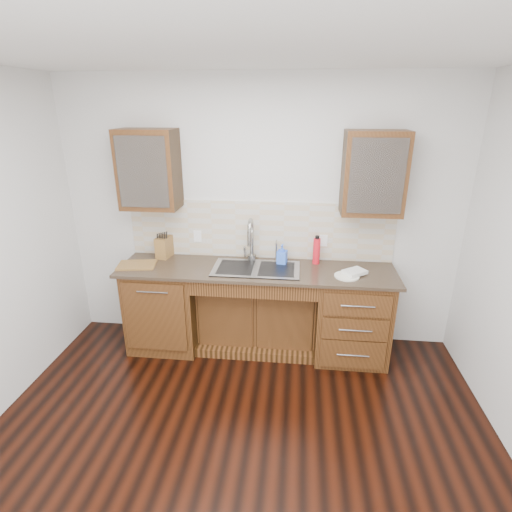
# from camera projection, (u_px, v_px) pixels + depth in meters

# --- Properties ---
(ground) EXTENTS (4.00, 3.50, 0.10)m
(ground) POSITION_uv_depth(u_px,v_px,m) (235.00, 465.00, 2.91)
(ground) COLOR black
(ceiling) EXTENTS (4.00, 3.50, 0.10)m
(ceiling) POSITION_uv_depth(u_px,v_px,m) (224.00, 29.00, 1.91)
(ceiling) COLOR white
(ceiling) RESTS_ON wall_back
(wall_back) EXTENTS (4.00, 0.10, 2.70)m
(wall_back) POSITION_uv_depth(u_px,v_px,m) (260.00, 215.00, 4.08)
(wall_back) COLOR silver
(wall_back) RESTS_ON ground
(base_cabinet_left) EXTENTS (0.70, 0.62, 0.88)m
(base_cabinet_left) POSITION_uv_depth(u_px,v_px,m) (166.00, 306.00, 4.17)
(base_cabinet_left) COLOR #593014
(base_cabinet_left) RESTS_ON ground
(base_cabinet_center) EXTENTS (1.20, 0.44, 0.70)m
(base_cabinet_center) POSITION_uv_depth(u_px,v_px,m) (257.00, 314.00, 4.19)
(base_cabinet_center) COLOR #593014
(base_cabinet_center) RESTS_ON ground
(base_cabinet_right) EXTENTS (0.70, 0.62, 0.88)m
(base_cabinet_right) POSITION_uv_depth(u_px,v_px,m) (351.00, 315.00, 3.98)
(base_cabinet_right) COLOR #593014
(base_cabinet_right) RESTS_ON ground
(countertop) EXTENTS (2.70, 0.65, 0.03)m
(countertop) POSITION_uv_depth(u_px,v_px,m) (256.00, 270.00, 3.90)
(countertop) COLOR #84705B
(countertop) RESTS_ON base_cabinet_left
(backsplash) EXTENTS (2.70, 0.02, 0.59)m
(backsplash) POSITION_uv_depth(u_px,v_px,m) (260.00, 230.00, 4.08)
(backsplash) COLOR beige
(backsplash) RESTS_ON wall_back
(sink) EXTENTS (0.84, 0.46, 0.19)m
(sink) POSITION_uv_depth(u_px,v_px,m) (256.00, 277.00, 3.91)
(sink) COLOR #9E9EA5
(sink) RESTS_ON countertop
(faucet) EXTENTS (0.04, 0.04, 0.40)m
(faucet) POSITION_uv_depth(u_px,v_px,m) (252.00, 242.00, 4.03)
(faucet) COLOR #999993
(faucet) RESTS_ON countertop
(filter_tap) EXTENTS (0.02, 0.02, 0.24)m
(filter_tap) POSITION_uv_depth(u_px,v_px,m) (276.00, 250.00, 4.04)
(filter_tap) COLOR #999993
(filter_tap) RESTS_ON countertop
(upper_cabinet_left) EXTENTS (0.55, 0.34, 0.75)m
(upper_cabinet_left) POSITION_uv_depth(u_px,v_px,m) (149.00, 170.00, 3.82)
(upper_cabinet_left) COLOR #593014
(upper_cabinet_left) RESTS_ON wall_back
(upper_cabinet_right) EXTENTS (0.55, 0.34, 0.75)m
(upper_cabinet_right) POSITION_uv_depth(u_px,v_px,m) (374.00, 173.00, 3.60)
(upper_cabinet_right) COLOR #593014
(upper_cabinet_right) RESTS_ON wall_back
(outlet_left) EXTENTS (0.08, 0.01, 0.12)m
(outlet_left) POSITION_uv_depth(u_px,v_px,m) (198.00, 236.00, 4.16)
(outlet_left) COLOR white
(outlet_left) RESTS_ON backsplash
(outlet_right) EXTENTS (0.08, 0.01, 0.12)m
(outlet_right) POSITION_uv_depth(u_px,v_px,m) (323.00, 241.00, 4.03)
(outlet_right) COLOR white
(outlet_right) RESTS_ON backsplash
(soap_bottle) EXTENTS (0.11, 0.11, 0.21)m
(soap_bottle) POSITION_uv_depth(u_px,v_px,m) (282.00, 254.00, 3.97)
(soap_bottle) COLOR #386DF4
(soap_bottle) RESTS_ON countertop
(water_bottle) EXTENTS (0.08, 0.08, 0.26)m
(water_bottle) POSITION_uv_depth(u_px,v_px,m) (316.00, 251.00, 3.97)
(water_bottle) COLOR red
(water_bottle) RESTS_ON countertop
(plate) EXTENTS (0.28, 0.28, 0.01)m
(plate) POSITION_uv_depth(u_px,v_px,m) (347.00, 276.00, 3.70)
(plate) COLOR white
(plate) RESTS_ON countertop
(dish_towel) EXTENTS (0.25, 0.24, 0.03)m
(dish_towel) POSITION_uv_depth(u_px,v_px,m) (355.00, 272.00, 3.73)
(dish_towel) COLOR silver
(dish_towel) RESTS_ON plate
(knife_block) EXTENTS (0.15, 0.21, 0.22)m
(knife_block) POSITION_uv_depth(u_px,v_px,m) (164.00, 247.00, 4.15)
(knife_block) COLOR olive
(knife_block) RESTS_ON countertop
(cutting_board) EXTENTS (0.40, 0.31, 0.02)m
(cutting_board) POSITION_uv_depth(u_px,v_px,m) (137.00, 265.00, 3.96)
(cutting_board) COLOR olive
(cutting_board) RESTS_ON countertop
(cup_left_a) EXTENTS (0.16, 0.16, 0.10)m
(cup_left_a) POSITION_uv_depth(u_px,v_px,m) (140.00, 174.00, 3.84)
(cup_left_a) COLOR white
(cup_left_a) RESTS_ON upper_cabinet_left
(cup_left_b) EXTENTS (0.12, 0.12, 0.09)m
(cup_left_b) POSITION_uv_depth(u_px,v_px,m) (154.00, 175.00, 3.83)
(cup_left_b) COLOR silver
(cup_left_b) RESTS_ON upper_cabinet_left
(cup_right_a) EXTENTS (0.15, 0.15, 0.10)m
(cup_right_a) POSITION_uv_depth(u_px,v_px,m) (355.00, 178.00, 3.64)
(cup_right_a) COLOR silver
(cup_right_a) RESTS_ON upper_cabinet_right
(cup_right_b) EXTENTS (0.12, 0.12, 0.09)m
(cup_right_b) POSITION_uv_depth(u_px,v_px,m) (378.00, 180.00, 3.62)
(cup_right_b) COLOR white
(cup_right_b) RESTS_ON upper_cabinet_right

